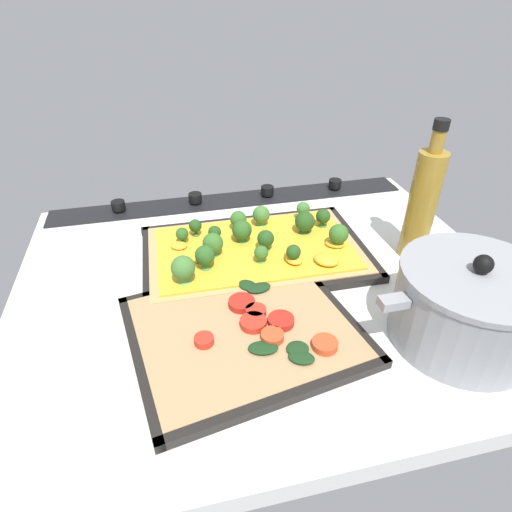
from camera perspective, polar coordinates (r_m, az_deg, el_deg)
ground_plane at (r=70.56cm, az=1.17°, el=-4.23°), size 79.09×65.66×3.00cm
stove_control_panel at (r=93.87cm, az=-3.21°, el=7.63°), size 75.93×7.00×2.60cm
baking_tray_front at (r=75.23cm, az=-0.07°, el=0.26°), size 38.90×25.16×1.30cm
broccoli_pizza at (r=74.26cm, az=0.01°, el=1.35°), size 36.47×22.74×5.98cm
baking_tray_back at (r=60.05cm, az=-1.66°, el=-10.09°), size 34.03×30.71×1.30cm
veggie_pizza_back at (r=59.56cm, az=-1.22°, el=-9.58°), size 31.25×27.94×1.90cm
cooking_pot at (r=62.62cm, az=26.44°, el=-5.97°), size 26.07×19.24×13.41cm
oil_bottle at (r=76.13cm, az=21.31°, el=6.59°), size 4.70×4.70×23.75cm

